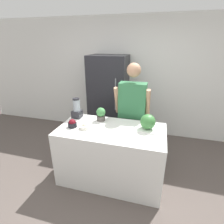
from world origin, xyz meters
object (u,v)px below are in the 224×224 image
Objects in this scene: bowl_cream at (85,127)px; blender at (77,109)px; potted_plant at (101,114)px; refrigerator at (109,98)px; watermelon at (148,122)px; person at (132,113)px; bowl_cherries at (72,124)px.

blender is at bearing 129.83° from bowl_cream.
potted_plant is (0.14, 0.34, 0.08)m from bowl_cream.
refrigerator is 8.37× the size of watermelon.
person is 8.11× the size of watermelon.
refrigerator is 11.87× the size of bowl_cream.
refrigerator is 1.01m from person.
watermelon is 1.42× the size of bowl_cream.
person reaches higher than watermelon.
bowl_cherries is 0.61× the size of potted_plant.
person is (0.65, -0.77, -0.00)m from refrigerator.
blender reaches higher than watermelon.
potted_plant is at bearing -0.80° from blender.
person is at bearing 122.19° from watermelon.
refrigerator reaches higher than watermelon.
blender reaches higher than bowl_cream.
bowl_cream is at bearing -87.39° from refrigerator.
bowl_cream is at bearing -129.81° from person.
refrigerator reaches higher than bowl_cherries.
refrigerator is at bearing 84.90° from bowl_cherries.
potted_plant reaches higher than bowl_cream.
potted_plant is at bearing 45.38° from bowl_cherries.
blender is at bearing 173.60° from watermelon.
blender is 0.43m from potted_plant.
refrigerator is at bearing 92.61° from bowl_cream.
person is at bearing -49.85° from refrigerator.
bowl_cherries is 0.37m from blender.
refrigerator reaches higher than bowl_cream.
potted_plant is (0.34, 0.34, 0.06)m from bowl_cherries.
bowl_cherries is 0.48m from potted_plant.
refrigerator reaches higher than blender.
blender is (-0.09, 0.35, 0.09)m from bowl_cherries.
bowl_cream is (0.07, -1.47, 0.00)m from refrigerator.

